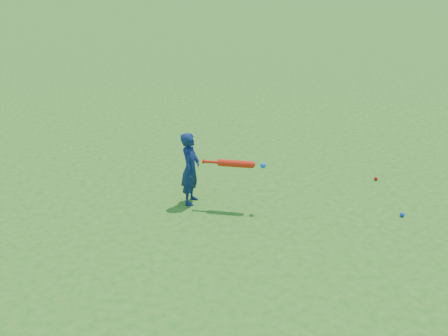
# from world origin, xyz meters

# --- Properties ---
(ground) EXTENTS (80.00, 80.00, 0.00)m
(ground) POSITION_xyz_m (0.00, 0.00, 0.00)
(ground) COLOR #296217
(ground) RESTS_ON ground
(child) EXTENTS (0.37, 0.46, 1.10)m
(child) POSITION_xyz_m (-0.13, -0.03, 0.55)
(child) COLOR #111F4F
(child) RESTS_ON ground
(ground_ball_red) EXTENTS (0.06, 0.06, 0.06)m
(ground_ball_red) POSITION_xyz_m (2.92, 0.51, 0.03)
(ground_ball_red) COLOR red
(ground_ball_red) RESTS_ON ground
(ground_ball_blue) EXTENTS (0.07, 0.07, 0.07)m
(ground_ball_blue) POSITION_xyz_m (2.86, -0.72, 0.03)
(ground_ball_blue) COLOR #0D39ED
(ground_ball_blue) RESTS_ON ground
(bat_swing) EXTENTS (0.89, 0.29, 0.10)m
(bat_swing) POSITION_xyz_m (0.54, -0.27, 0.70)
(bat_swing) COLOR red
(bat_swing) RESTS_ON ground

